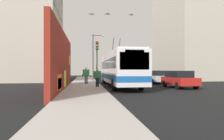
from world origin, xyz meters
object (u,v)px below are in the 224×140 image
Objects in this scene: parked_car_red at (179,79)px; traffic_light at (97,56)px; city_bus at (119,68)px; street_lamp at (94,54)px; parked_car_silver at (156,77)px; pedestrian_midblock at (86,74)px; pedestrian_at_curb at (97,76)px; parked_car_white at (143,75)px; parked_car_dark_gray at (134,75)px.

traffic_light is (3.21, 7.35, 2.30)m from parked_car_red.
street_lamp is (8.62, 2.07, 2.11)m from city_bus.
city_bus is 2.88× the size of parked_car_silver.
city_bus is 7.07× the size of pedestrian_midblock.
pedestrian_midblock is (-1.65, 8.46, 0.38)m from parked_car_silver.
pedestrian_midblock is 0.27× the size of street_lamp.
parked_car_white is at bearing -34.86° from pedestrian_at_curb.
parked_car_white is at bearing -50.76° from pedestrian_midblock.
parked_car_white is 7.90m from street_lamp.
parked_car_red is 8.34m from traffic_light.
pedestrian_midblock is at bearing 63.15° from parked_car_red.
street_lamp reaches higher than parked_car_dark_gray.
pedestrian_midblock is (4.28, 8.46, 0.38)m from parked_car_red.
parked_car_red is 0.85× the size of parked_car_dark_gray.
city_bus reaches higher than pedestrian_midblock.
pedestrian_at_curb is (-1.94, 2.29, -0.73)m from city_bus.
pedestrian_midblock is at bearing 46.08° from traffic_light.
street_lamp reaches higher than parked_car_white.
street_lamp reaches higher than pedestrian_midblock.
street_lamp is (-0.19, 7.27, 3.09)m from parked_car_white.
street_lamp reaches higher than traffic_light.
city_bus is at bearing -120.20° from pedestrian_midblock.
pedestrian_at_curb reaches higher than parked_car_white.
parked_car_red is 0.86× the size of parked_car_white.
street_lamp is at bearing -10.08° from pedestrian_midblock.
pedestrian_midblock is 2.46m from traffic_light.
street_lamp is at bearing 13.48° from city_bus.
parked_car_silver is at bearing -53.74° from pedestrian_at_curb.
city_bus is 3.82m from pedestrian_midblock.
parked_car_silver is 0.99× the size of traffic_light.
pedestrian_at_curb is 3.96m from pedestrian_midblock.
parked_car_red is at bearing 180.00° from parked_car_dark_gray.
city_bus is 2.62× the size of parked_car_white.
pedestrian_at_curb is 0.24× the size of street_lamp.
pedestrian_at_curb is at bearing 145.14° from parked_car_white.
parked_car_red is at bearing -93.38° from pedestrian_at_curb.
traffic_light reaches higher than parked_car_white.
city_bus reaches higher than pedestrian_at_curb.
parked_car_red is at bearing -113.61° from traffic_light.
pedestrian_at_curb reaches higher than parked_car_silver.
traffic_light is (-2.72, 7.35, 2.29)m from parked_car_silver.
pedestrian_at_curb is at bearing 155.47° from parked_car_dark_gray.
pedestrian_midblock is (3.84, 0.97, 0.13)m from pedestrian_at_curb.
parked_car_white is (11.19, -0.00, 0.00)m from parked_car_red.
city_bus is at bearing 124.33° from parked_car_silver.
parked_car_red is at bearing 180.00° from parked_car_white.
street_lamp reaches higher than pedestrian_at_curb.
parked_car_red and parked_car_white have the same top height.
parked_car_red and parked_car_silver have the same top height.
parked_car_white is (5.26, 0.00, 0.00)m from parked_car_silver.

